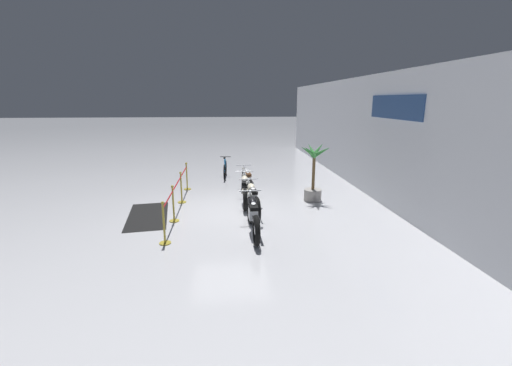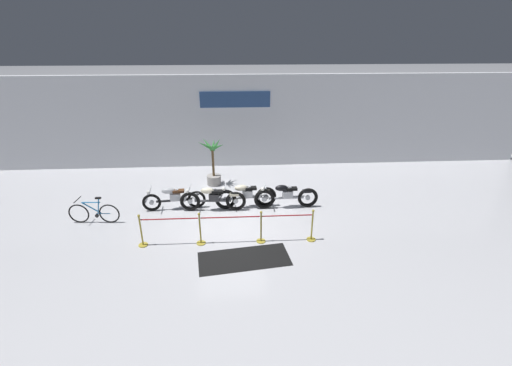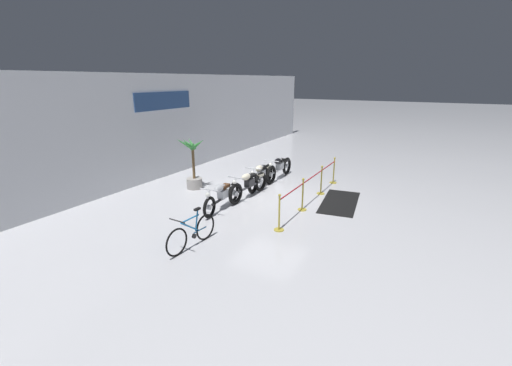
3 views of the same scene
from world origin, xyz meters
name	(u,v)px [view 2 (image 2 of 3)]	position (x,y,z in m)	size (l,w,h in m)	color
ground_plane	(230,217)	(0.00, 0.00, 0.00)	(120.00, 120.00, 0.00)	silver
back_wall	(230,122)	(0.00, 5.12, 2.10)	(28.00, 0.29, 4.20)	white
motorcycle_silver_0	(174,198)	(-2.01, 0.70, 0.46)	(2.24, 0.62, 0.91)	black
motorcycle_cream_1	(213,199)	(-0.61, 0.52, 0.46)	(2.35, 0.62, 0.94)	black
motorcycle_cream_2	(246,196)	(0.57, 0.68, 0.47)	(2.23, 0.62, 0.96)	black
motorcycle_black_3	(286,196)	(2.02, 0.58, 0.47)	(2.34, 0.62, 0.95)	black
bicycle	(94,213)	(-4.51, -0.12, 0.37)	(1.71, 0.48, 0.95)	black
potted_palm_left_of_row	(213,164)	(-0.70, 2.85, 0.90)	(1.10, 1.02, 1.99)	gray
stanchion_far_left	(190,225)	(-1.15, -1.58, 0.65)	(5.22, 0.28, 1.05)	gold
stanchion_mid_left	(200,233)	(-0.86, -1.58, 0.36)	(0.28, 0.28, 1.05)	gold
stanchion_mid_right	(261,231)	(0.96, -1.58, 0.36)	(0.28, 0.28, 1.05)	gold
stanchion_far_right	(312,230)	(2.52, -1.58, 0.36)	(0.28, 0.28, 1.05)	gold
floor_banner	(244,259)	(0.42, -2.43, 0.00)	(2.57, 1.12, 0.01)	black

